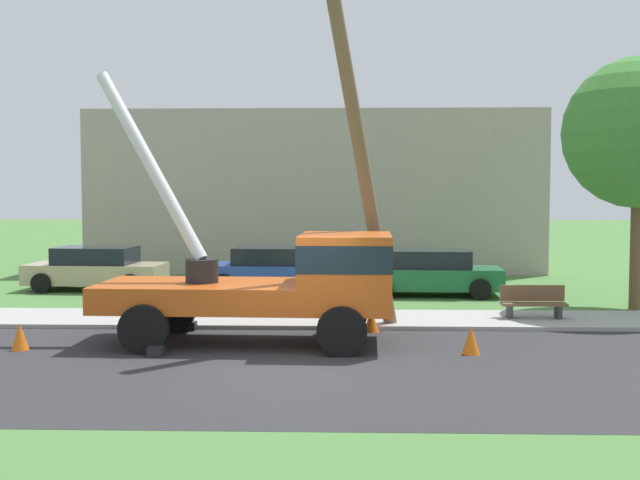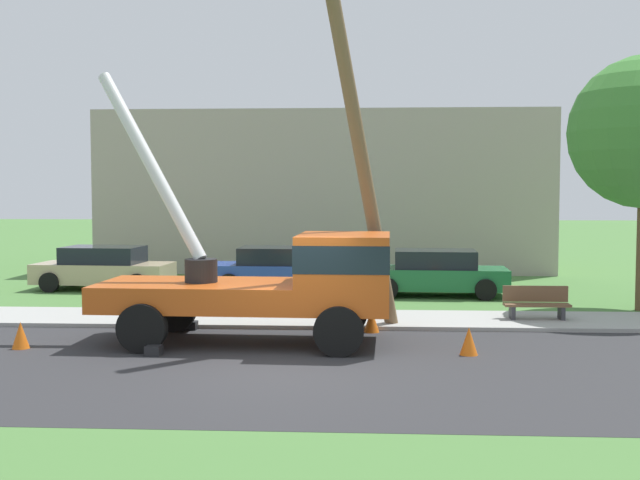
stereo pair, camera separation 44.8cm
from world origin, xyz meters
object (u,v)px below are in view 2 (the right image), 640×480
object	(u,v)px
parked_sedan_tan	(104,268)
park_bench	(536,304)
utility_truck	(284,278)
parked_sedan_green	(435,273)
leaning_utility_pole	(358,136)
traffic_cone_ahead	(469,341)
traffic_cone_curbside	(372,320)
parked_sedan_blue	(278,269)
traffic_cone_behind	(21,335)

from	to	relation	value
parked_sedan_tan	park_bench	distance (m)	14.07
utility_truck	parked_sedan_tan	xyz separation A→B (m)	(-6.85, 8.74, -0.70)
parked_sedan_tan	parked_sedan_green	world-z (taller)	same
leaning_utility_pole	park_bench	distance (m)	6.22
traffic_cone_ahead	park_bench	distance (m)	4.52
leaning_utility_pole	parked_sedan_tan	xyz separation A→B (m)	(-8.41, 7.52, -3.77)
traffic_cone_curbside	parked_sedan_blue	size ratio (longest dim) A/B	0.13
traffic_cone_behind	parked_sedan_blue	size ratio (longest dim) A/B	0.13
utility_truck	parked_sedan_blue	world-z (taller)	utility_truck
utility_truck	parked_sedan_green	distance (m)	8.75
utility_truck	traffic_cone_curbside	bearing A→B (deg)	36.72
utility_truck	traffic_cone_ahead	distance (m)	4.08
utility_truck	traffic_cone_behind	distance (m)	5.56
utility_truck	parked_sedan_tan	world-z (taller)	utility_truck
traffic_cone_curbside	parked_sedan_blue	bearing A→B (deg)	111.92
traffic_cone_ahead	parked_sedan_blue	world-z (taller)	parked_sedan_blue
utility_truck	traffic_cone_curbside	distance (m)	2.61
traffic_cone_ahead	parked_sedan_green	bearing A→B (deg)	89.23
parked_sedan_tan	park_bench	xyz separation A→B (m)	(12.82, -5.78, -0.25)
traffic_cone_ahead	parked_sedan_green	distance (m)	8.80
traffic_cone_curbside	parked_sedan_blue	xyz separation A→B (m)	(-2.97, 7.38, 0.43)
traffic_cone_curbside	park_bench	xyz separation A→B (m)	(4.08, 1.56, 0.18)
traffic_cone_behind	parked_sedan_green	world-z (taller)	parked_sedan_green
traffic_cone_ahead	traffic_cone_behind	bearing A→B (deg)	179.23
leaning_utility_pole	parked_sedan_blue	bearing A→B (deg)	109.23
parked_sedan_green	utility_truck	bearing A→B (deg)	-116.66
traffic_cone_ahead	parked_sedan_tan	world-z (taller)	parked_sedan_tan
traffic_cone_curbside	parked_sedan_green	distance (m)	6.71
parked_sedan_tan	park_bench	bearing A→B (deg)	-24.25
leaning_utility_pole	parked_sedan_green	bearing A→B (deg)	70.26
utility_truck	parked_sedan_tan	bearing A→B (deg)	128.10
traffic_cone_behind	traffic_cone_curbside	size ratio (longest dim) A/B	1.00
traffic_cone_behind	parked_sedan_tan	distance (m)	9.73
traffic_cone_ahead	park_bench	bearing A→B (deg)	61.20
parked_sedan_green	traffic_cone_curbside	bearing A→B (deg)	-107.59
parked_sedan_tan	parked_sedan_blue	bearing A→B (deg)	0.43
traffic_cone_behind	park_bench	distance (m)	11.98
leaning_utility_pole	traffic_cone_behind	size ratio (longest dim) A/B	15.62
traffic_cone_behind	park_bench	bearing A→B (deg)	18.65
leaning_utility_pole	parked_sedan_tan	size ratio (longest dim) A/B	1.94
leaning_utility_pole	park_bench	world-z (taller)	leaning_utility_pole
leaning_utility_pole	traffic_cone_curbside	size ratio (longest dim) A/B	15.62
parked_sedan_blue	traffic_cone_ahead	bearing A→B (deg)	-63.49
parked_sedan_tan	utility_truck	bearing A→B (deg)	-51.90
traffic_cone_curbside	park_bench	size ratio (longest dim) A/B	0.35
parked_sedan_blue	park_bench	xyz separation A→B (m)	(7.05, -5.82, -0.25)
leaning_utility_pole	utility_truck	bearing A→B (deg)	-141.79
utility_truck	park_bench	world-z (taller)	utility_truck
parked_sedan_green	parked_sedan_blue	bearing A→B (deg)	168.79
parked_sedan_tan	traffic_cone_ahead	bearing A→B (deg)	-42.42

